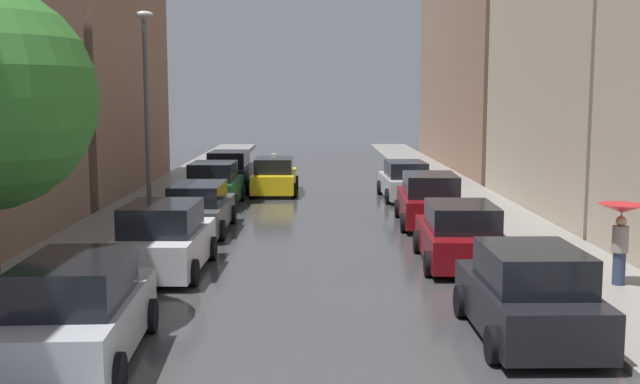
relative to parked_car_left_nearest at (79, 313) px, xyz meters
The scene contains 16 objects.
ground_plane 18.80m from the parked_car_left_nearest, 77.98° to the left, with size 28.00×72.00×0.04m, color #3C3C3F.
sidewalk_left 18.56m from the parked_car_left_nearest, 98.02° to the left, with size 3.00×72.00×0.15m, color gray.
sidewalk_right 21.12m from the parked_car_left_nearest, 60.45° to the left, with size 3.00×72.00×0.15m, color gray.
building_right_mid 23.11m from the parked_car_left_nearest, 47.94° to the left, with size 6.00×13.01×14.09m, color #B2A38C.
parked_car_left_nearest is the anchor object (origin of this frame).
parked_car_left_second 6.47m from the parked_car_left_nearest, 88.62° to the left, with size 2.22×4.35×1.78m.
parked_car_left_third 12.19m from the parked_car_left_nearest, 89.08° to the left, with size 2.04×4.80×1.61m.
parked_car_left_fourth 18.03m from the parked_car_left_nearest, 90.21° to the left, with size 2.21×4.34×1.77m.
parked_car_left_fifth 23.36m from the parked_car_left_nearest, 90.03° to the left, with size 2.22×4.63×1.82m.
parked_car_right_nearest 7.87m from the parked_car_left_nearest, ahead, with size 2.11×4.12×1.72m.
parked_car_right_second 10.64m from the parked_car_left_nearest, 43.49° to the left, with size 2.26×4.42×1.63m.
parked_car_right_third 15.62m from the parked_car_left_nearest, 59.81° to the left, with size 2.32×4.76×1.77m.
parked_car_right_fourth 21.47m from the parked_car_left_nearest, 68.71° to the left, with size 2.08×4.59×1.63m.
taxi_midroad 22.06m from the parked_car_left_nearest, 84.41° to the left, with size 2.09×4.59×1.81m.
pedestrian_by_kerb 11.73m from the parked_car_left_nearest, 22.85° to the left, with size 1.02×1.02×1.84m.
lamp_post_left 13.79m from the parked_car_left_nearest, 97.04° to the left, with size 0.60×0.28×6.99m.
Camera 1 is at (-0.06, -6.73, 4.42)m, focal length 43.11 mm.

